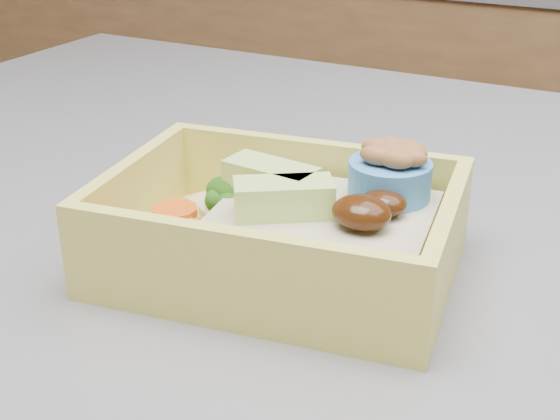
% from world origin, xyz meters
% --- Properties ---
extents(bento_box, '(0.22, 0.17, 0.07)m').
position_xyz_m(bento_box, '(-0.10, -0.13, 0.95)').
color(bento_box, '#D5CB58').
rests_on(bento_box, island).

